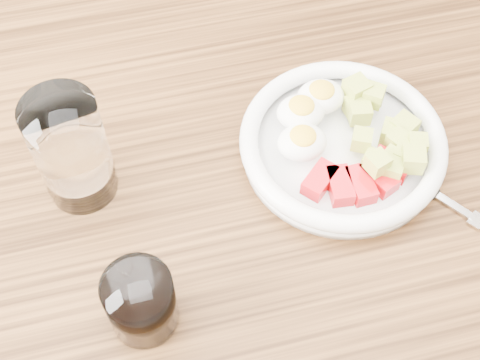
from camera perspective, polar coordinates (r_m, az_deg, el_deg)
name	(u,v)px	position (r m, az deg, el deg)	size (l,w,h in m)	color
dining_table	(249,238)	(0.87, 0.80, -5.00)	(1.50, 0.90, 0.77)	brown
bowl	(343,142)	(0.81, 8.76, 3.25)	(0.25, 0.25, 0.06)	white
fork	(424,187)	(0.82, 15.44, -0.57)	(0.11, 0.15, 0.01)	black
water_glass	(71,150)	(0.76, -14.20, 2.46)	(0.08, 0.08, 0.15)	white
coffee_glass	(141,302)	(0.69, -8.45, -10.29)	(0.07, 0.07, 0.08)	white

